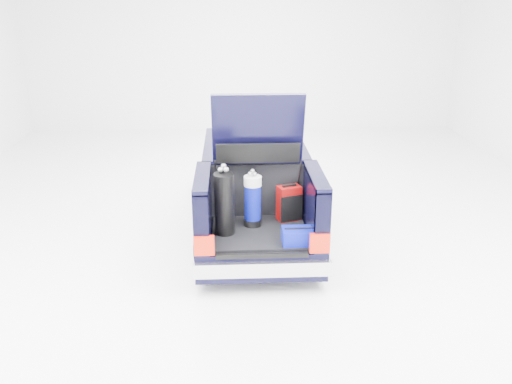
{
  "coord_description": "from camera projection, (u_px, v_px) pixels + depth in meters",
  "views": [
    {
      "loc": [
        -0.38,
        -8.39,
        3.75
      ],
      "look_at": [
        0.0,
        -0.5,
        0.82
      ],
      "focal_mm": 38.0,
      "sensor_mm": 36.0,
      "label": 1
    }
  ],
  "objects": [
    {
      "name": "blue_golf_bag",
      "position": [
        253.0,
        200.0,
        7.65
      ],
      "size": [
        0.28,
        0.28,
        0.83
      ],
      "rotation": [
        0.0,
        0.0,
        0.14
      ],
      "color": "black",
      "rests_on": "car"
    },
    {
      "name": "ground",
      "position": [
        255.0,
        227.0,
        9.18
      ],
      "size": [
        14.0,
        14.0,
        0.0
      ],
      "primitive_type": "plane",
      "color": "white",
      "rests_on": "ground"
    },
    {
      "name": "car",
      "position": [
        254.0,
        188.0,
        9.04
      ],
      "size": [
        1.87,
        4.65,
        2.47
      ],
      "color": "black",
      "rests_on": "ground"
    },
    {
      "name": "red_suitcase",
      "position": [
        289.0,
        203.0,
        7.88
      ],
      "size": [
        0.38,
        0.31,
        0.54
      ],
      "rotation": [
        0.0,
        0.0,
        0.32
      ],
      "color": "#6B0303",
      "rests_on": "car"
    },
    {
      "name": "black_golf_bag",
      "position": [
        224.0,
        204.0,
        7.35
      ],
      "size": [
        0.3,
        0.34,
        0.99
      ],
      "rotation": [
        0.0,
        0.0,
        -0.08
      ],
      "color": "black",
      "rests_on": "car"
    },
    {
      "name": "blue_duffel",
      "position": [
        299.0,
        236.0,
        7.17
      ],
      "size": [
        0.45,
        0.3,
        0.23
      ],
      "rotation": [
        0.0,
        0.0,
        0.02
      ],
      "color": "#050B81",
      "rests_on": "car"
    }
  ]
}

